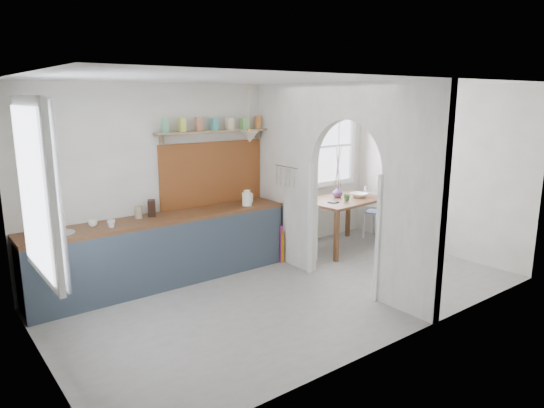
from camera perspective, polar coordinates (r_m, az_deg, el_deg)
floor at (r=6.24m, az=2.51°, el=-10.34°), size 5.80×3.20×0.01m
ceiling at (r=5.76m, az=2.77°, el=14.27°), size 5.80×3.20×0.01m
walls at (r=5.86m, az=2.63°, el=1.46°), size 5.81×3.21×2.60m
partition at (r=6.34m, az=7.17°, el=3.60°), size 0.12×3.20×2.60m
kitchen_window at (r=4.54m, az=-26.25°, el=1.45°), size 0.10×1.16×1.50m
nook_window at (r=8.16m, az=5.30°, el=6.65°), size 1.76×0.10×1.30m
counter at (r=6.58m, az=-12.65°, el=-5.20°), size 3.50×0.60×0.90m
sink at (r=6.03m, az=-24.00°, el=-3.30°), size 0.40×0.40×0.02m
backsplash at (r=7.01m, az=-7.00°, el=3.61°), size 1.65×0.03×0.90m
shelf at (r=6.86m, az=-6.78°, el=8.90°), size 1.75×0.20×0.21m
pendant_lamp at (r=6.78m, az=-2.66°, el=7.90°), size 0.26×0.26×0.16m
utensil_rail at (r=6.90m, az=1.71°, el=4.40°), size 0.02×0.50×0.02m
dining_table at (r=7.95m, az=8.32°, el=-2.29°), size 1.38×0.98×0.82m
chair_left at (r=7.34m, az=3.38°, el=-3.37°), size 0.42×0.42×0.84m
chair_right at (r=8.64m, az=12.48°, el=-0.91°), size 0.54×0.54×0.93m
kettle at (r=6.92m, az=-2.96°, el=0.72°), size 0.22×0.19×0.22m
mug_a at (r=6.08m, az=-18.38°, el=-2.21°), size 0.10×0.10×0.09m
mug_b at (r=6.18m, az=-20.30°, el=-2.13°), size 0.12×0.12×0.08m
knife_block at (r=6.49m, az=-13.98°, el=-0.47°), size 0.14×0.16×0.21m
jar at (r=6.42m, az=-15.45°, el=-0.95°), size 0.11×0.11×0.16m
towel_magenta at (r=7.19m, az=1.13°, el=-4.87°), size 0.02×0.03×0.58m
towel_orange at (r=7.18m, az=1.30°, el=-5.12°), size 0.02×0.03×0.47m
bowl at (r=8.03m, az=10.23°, el=1.04°), size 0.32×0.32×0.07m
table_cup at (r=7.69m, az=8.77°, el=0.74°), size 0.12×0.12×0.10m
plate at (r=7.57m, az=7.22°, el=0.26°), size 0.23×0.23×0.01m
vase at (r=7.95m, az=7.73°, el=1.41°), size 0.20×0.20×0.18m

